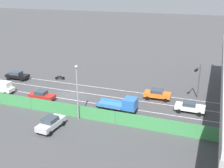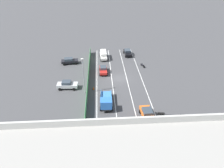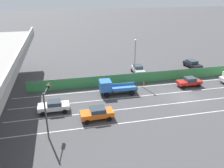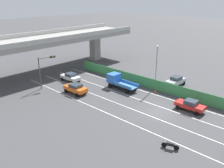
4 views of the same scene
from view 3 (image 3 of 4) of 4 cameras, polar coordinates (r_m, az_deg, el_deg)
ground_plane at (r=38.29m, az=17.22°, el=-3.04°), size 300.00×300.00×0.00m
lane_line_left_edge at (r=32.38m, az=15.05°, el=-7.82°), size 0.14×44.49×0.01m
lane_line_mid_left at (r=35.07m, az=12.51°, el=-5.02°), size 0.14×44.49×0.01m
lane_line_mid_right at (r=37.88m, az=10.35°, el=-2.61°), size 0.14×44.49×0.01m
lane_line_right_edge at (r=40.80m, az=8.50°, el=-0.54°), size 0.14×44.49×0.01m
green_fence at (r=42.09m, az=7.66°, el=1.66°), size 0.10×40.59×1.88m
car_taxi_orange at (r=30.39m, az=-3.73°, el=-7.16°), size 2.23×4.39×1.67m
car_sedan_red at (r=42.25m, az=18.56°, el=0.60°), size 1.97×4.27×1.63m
car_hatchback_white at (r=33.07m, az=-14.20°, el=-5.27°), size 2.08×4.26×1.62m
flatbed_truck_blue at (r=36.91m, az=-0.16°, el=-0.77°), size 2.49×6.06×2.43m
parked_sedan_dark at (r=52.23m, az=19.26°, el=4.80°), size 4.58×2.49×1.62m
parked_wagon_silver at (r=46.11m, az=6.44°, el=3.67°), size 4.48×2.21×1.75m
traffic_light at (r=27.07m, az=-15.79°, el=-4.55°), size 3.18×0.85×5.80m
street_lamp at (r=40.90m, az=5.71°, el=6.67°), size 0.60×0.36×7.82m
traffic_cone at (r=41.20m, az=7.86°, el=0.23°), size 0.47×0.47×0.69m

